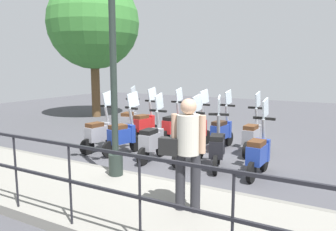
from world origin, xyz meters
TOP-DOWN VIEW (x-y plane):
  - ground_plane at (0.00, 0.00)m, footprint 28.00×28.00m
  - promenade_walkway at (-3.15, 0.00)m, footprint 2.20×20.00m
  - fence_railing at (-4.20, -0.00)m, footprint 0.04×16.03m
  - lamp_post_near at (-2.40, 0.16)m, footprint 0.26×0.90m
  - pedestrian_with_bag at (-3.11, -1.64)m, footprint 0.37×0.64m
  - tree_large at (3.55, 5.89)m, footprint 3.76×3.76m
  - scooter_near_0 at (-0.76, -2.07)m, footprint 1.23×0.44m
  - scooter_near_1 at (-0.69, -1.18)m, footprint 1.20×0.54m
  - scooter_near_2 at (-0.69, -0.52)m, footprint 1.23×0.44m
  - scooter_near_3 at (-0.85, 0.32)m, footprint 1.23×0.44m
  - scooter_near_4 at (-0.75, 1.23)m, footprint 1.20×0.54m
  - scooter_near_5 at (-0.81, 1.93)m, footprint 1.23×0.45m
  - scooter_far_0 at (0.78, -1.54)m, footprint 1.23×0.44m
  - scooter_far_1 at (0.94, -0.70)m, footprint 1.23×0.44m
  - scooter_far_2 at (0.82, -0.02)m, footprint 1.21×0.52m
  - scooter_far_3 at (1.00, 0.78)m, footprint 1.23×0.44m
  - scooter_far_4 at (0.83, 1.64)m, footprint 1.22×0.48m
  - scooter_far_5 at (1.05, 2.34)m, footprint 1.22×0.50m

SIDE VIEW (x-z plane):
  - ground_plane at x=0.00m, z-range 0.00..0.00m
  - promenade_walkway at x=-3.15m, z-range 0.00..0.15m
  - scooter_near_0 at x=-0.76m, z-range -0.29..1.25m
  - scooter_near_1 at x=-0.69m, z-range -0.29..1.25m
  - scooter_near_2 at x=-0.69m, z-range -0.29..1.25m
  - scooter_near_3 at x=-0.85m, z-range -0.29..1.25m
  - scooter_near_4 at x=-0.75m, z-range -0.29..1.25m
  - scooter_near_5 at x=-0.81m, z-range -0.29..1.25m
  - scooter_far_0 at x=0.78m, z-range -0.29..1.25m
  - scooter_far_1 at x=0.94m, z-range -0.29..1.25m
  - scooter_far_2 at x=0.82m, z-range -0.29..1.25m
  - scooter_far_3 at x=1.00m, z-range -0.29..1.25m
  - scooter_far_4 at x=0.83m, z-range -0.29..1.25m
  - scooter_far_5 at x=1.05m, z-range -0.29..1.25m
  - fence_railing at x=-4.20m, z-range 0.35..1.42m
  - pedestrian_with_bag at x=-3.11m, z-range 0.28..1.87m
  - lamp_post_near at x=-2.40m, z-range -0.09..4.10m
  - tree_large at x=3.55m, z-range 0.99..6.77m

